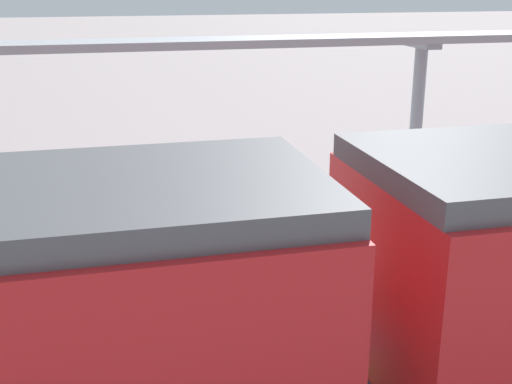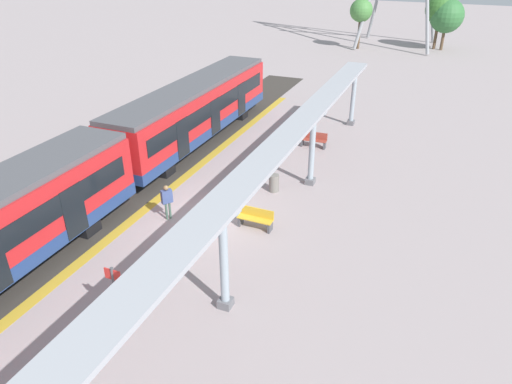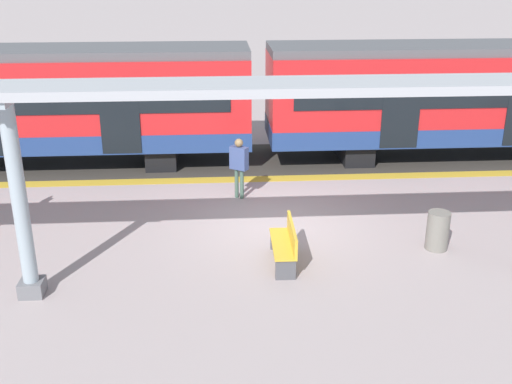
% 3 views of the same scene
% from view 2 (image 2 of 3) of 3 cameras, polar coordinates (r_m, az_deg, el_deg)
% --- Properties ---
extents(ground_plane, '(176.00, 176.00, 0.00)m').
position_cam_2_polar(ground_plane, '(20.54, -5.17, -3.11)').
color(ground_plane, '#A39596').
extents(tactile_edge_strip, '(0.48, 35.69, 0.01)m').
position_cam_2_polar(tactile_edge_strip, '(22.01, -12.47, -1.42)').
color(tactile_edge_strip, gold).
rests_on(tactile_edge_strip, ground).
extents(trackbed, '(3.20, 47.69, 0.01)m').
position_cam_2_polar(trackbed, '(23.03, -16.27, -0.53)').
color(trackbed, '#38332D').
rests_on(trackbed, ground).
extents(train_far_carriage, '(2.65, 14.75, 3.48)m').
position_cam_2_polar(train_far_carriage, '(28.07, -7.34, 9.66)').
color(train_far_carriage, red).
rests_on(train_far_carriage, ground).
extents(canopy_pillar_second, '(1.10, 0.44, 3.77)m').
position_cam_2_polar(canopy_pillar_second, '(14.75, -3.91, -8.06)').
color(canopy_pillar_second, slate).
rests_on(canopy_pillar_second, ground).
extents(canopy_pillar_third, '(1.10, 0.44, 3.77)m').
position_cam_2_polar(canopy_pillar_third, '(22.64, 6.79, 5.31)').
color(canopy_pillar_third, slate).
rests_on(canopy_pillar_third, ground).
extents(canopy_pillar_fourth, '(1.10, 0.44, 3.77)m').
position_cam_2_polar(canopy_pillar_fourth, '(31.09, 11.68, 11.29)').
color(canopy_pillar_fourth, slate).
rests_on(canopy_pillar_fourth, ground).
extents(canopy_beam, '(1.20, 28.68, 0.16)m').
position_cam_2_polar(canopy_beam, '(17.68, 2.74, 5.62)').
color(canopy_beam, '#A8AAB2').
rests_on(canopy_beam, canopy_pillar_nearest).
extents(bench_near_end, '(1.51, 0.47, 0.86)m').
position_cam_2_polar(bench_near_end, '(19.57, -0.02, -3.17)').
color(bench_near_end, gold).
rests_on(bench_near_end, ground).
extents(bench_mid_platform, '(1.51, 0.49, 0.86)m').
position_cam_2_polar(bench_mid_platform, '(27.64, 7.01, 6.31)').
color(bench_mid_platform, '#9A3D30').
rests_on(bench_mid_platform, ground).
extents(trash_bin, '(0.48, 0.48, 0.85)m').
position_cam_2_polar(trash_bin, '(22.43, 2.18, 1.09)').
color(trash_bin, slate).
rests_on(trash_bin, ground).
extents(platform_info_sign, '(0.56, 0.10, 2.20)m').
position_cam_2_polar(platform_info_sign, '(15.02, -16.61, -11.42)').
color(platform_info_sign, '#4C4C51').
rests_on(platform_info_sign, ground).
extents(passenger_waiting_near_edge, '(0.44, 0.50, 1.60)m').
position_cam_2_polar(passenger_waiting_near_edge, '(20.24, -10.71, -0.75)').
color(passenger_waiting_near_edge, '#435E50').
rests_on(passenger_waiting_near_edge, ground).
extents(tree_left_background, '(3.15, 3.15, 5.74)m').
position_cam_2_polar(tree_left_background, '(57.49, 21.38, 19.87)').
color(tree_left_background, brown).
rests_on(tree_left_background, ground).
extents(tree_right_background, '(3.54, 3.54, 5.32)m').
position_cam_2_polar(tree_right_background, '(57.28, 22.06, 19.12)').
color(tree_right_background, brown).
rests_on(tree_right_background, ground).
extents(tree_centre_background, '(2.42, 2.42, 5.21)m').
position_cam_2_polar(tree_centre_background, '(55.38, 12.59, 20.57)').
color(tree_centre_background, brown).
rests_on(tree_centre_background, ground).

